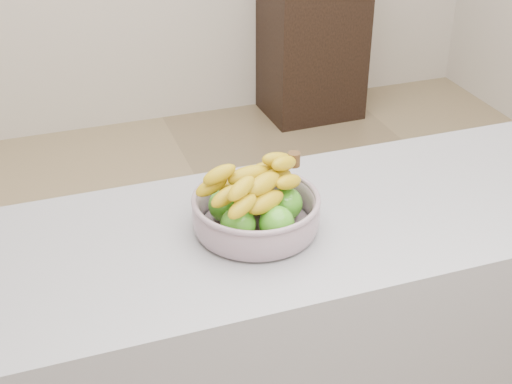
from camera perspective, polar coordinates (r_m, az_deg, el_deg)
ground at (r=2.78m, az=1.80°, el=-10.47°), size 4.00×4.00×0.00m
counter at (r=2.06m, az=8.35°, el=-11.78°), size 2.00×0.60×0.90m
cabinet at (r=4.29m, az=4.54°, el=12.44°), size 0.56×0.45×0.99m
fruit_bowl at (r=1.65m, az=-0.01°, el=-1.35°), size 0.30×0.30×0.16m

